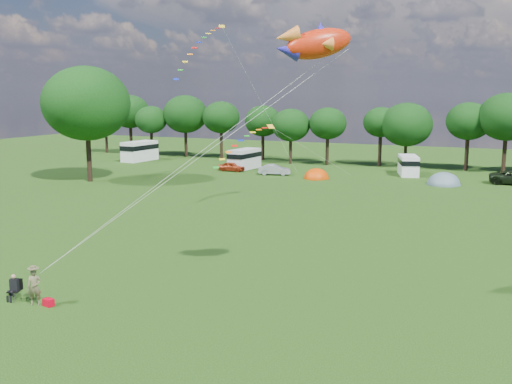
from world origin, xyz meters
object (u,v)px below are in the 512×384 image
at_px(car_a, 232,167).
at_px(tent_orange, 316,178).
at_px(car_b, 274,170).
at_px(big_tree, 86,104).
at_px(camp_chair, 15,284).
at_px(kite_flyer, 34,287).
at_px(fish_kite, 313,44).
at_px(tent_greyblue, 444,185).
at_px(campervan_b, 244,158).
at_px(campervan_c, 408,165).
at_px(campervan_a, 140,150).

xyz_separation_m(car_a, tent_orange, (12.27, -1.73, -0.59)).
xyz_separation_m(car_b, tent_orange, (5.79, -0.79, -0.64)).
relative_size(car_a, tent_orange, 1.07).
xyz_separation_m(big_tree, camp_chair, (22.41, -32.59, -8.22)).
bearing_deg(kite_flyer, camp_chair, 140.31).
bearing_deg(big_tree, fish_kite, -37.38).
height_order(big_tree, tent_greyblue, big_tree).
distance_m(campervan_b, campervan_c, 21.65).
bearing_deg(campervan_a, big_tree, -156.63).
xyz_separation_m(big_tree, fish_kite, (36.09, -27.57, 3.35)).
height_order(big_tree, car_b, big_tree).
bearing_deg(campervan_a, fish_kite, -133.38).
height_order(big_tree, fish_kite, fish_kite).
relative_size(big_tree, kite_flyer, 7.27).
distance_m(campervan_b, tent_greyblue, 26.69).
distance_m(big_tree, campervan_c, 39.70).
bearing_deg(campervan_c, fish_kite, 167.65).
distance_m(car_b, campervan_b, 7.21).
height_order(campervan_a, campervan_c, campervan_a).
distance_m(car_b, camp_chair, 46.44).
height_order(campervan_c, fish_kite, fish_kite).
bearing_deg(fish_kite, campervan_a, 99.74).
xyz_separation_m(car_a, campervan_a, (-18.06, 5.03, 0.99)).
xyz_separation_m(campervan_c, fish_kite, (2.80, -47.79, 11.04)).
height_order(campervan_b, tent_greyblue, campervan_b).
height_order(car_b, campervan_b, campervan_b).
bearing_deg(big_tree, kite_flyer, -53.93).
distance_m(campervan_c, tent_orange, 12.27).
distance_m(tent_greyblue, kite_flyer, 48.90).
bearing_deg(campervan_a, camp_chair, -146.44).
distance_m(big_tree, car_b, 23.91).
bearing_deg(tent_greyblue, tent_orange, -175.37).
relative_size(campervan_b, tent_orange, 1.67).
bearing_deg(car_a, car_b, -98.31).
bearing_deg(campervan_c, car_b, 97.38).
distance_m(car_a, camp_chair, 48.44).
bearing_deg(kite_flyer, car_a, 69.91).
height_order(car_a, campervan_c, campervan_c).
xyz_separation_m(car_a, car_b, (6.48, -0.95, 0.05)).
height_order(car_b, fish_kite, fish_kite).
xyz_separation_m(big_tree, campervan_b, (11.80, 17.55, -7.57)).
bearing_deg(kite_flyer, tent_greyblue, 37.97).
bearing_deg(tent_orange, campervan_b, 158.16).
relative_size(campervan_a, fish_kite, 1.72).
bearing_deg(camp_chair, big_tree, 104.72).
bearing_deg(tent_greyblue, car_a, 178.83).
xyz_separation_m(car_a, camp_chair, (11.09, -47.15, 0.19)).
distance_m(car_b, campervan_c, 16.86).
bearing_deg(tent_greyblue, fish_kite, -92.94).
bearing_deg(fish_kite, campervan_b, 85.78).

